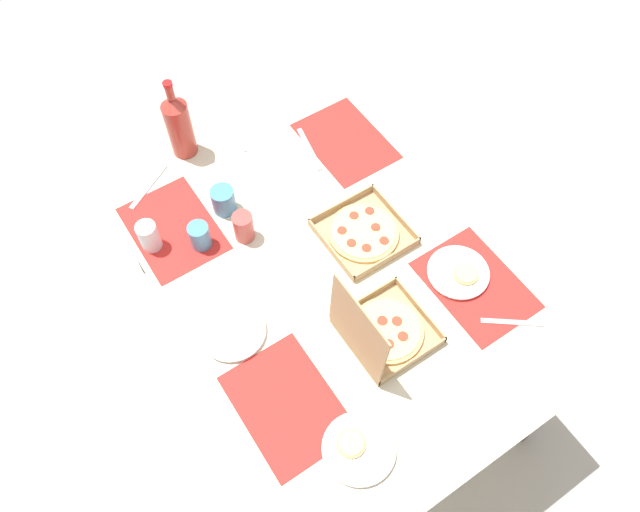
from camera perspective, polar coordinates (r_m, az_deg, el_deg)
The scene contains 20 objects.
ground_plane at distance 2.65m, azimuth -0.00°, elevation -8.15°, with size 6.00×6.00×0.00m, color beige.
dining_table at distance 2.09m, azimuth -0.00°, elevation -1.35°, with size 1.60×1.00×0.72m.
placemat_near_left at distance 2.02m, azimuth 14.11°, elevation -2.60°, with size 0.36×0.26×0.00m, color red.
placemat_near_right at distance 2.31m, azimuth 2.36°, elevation 10.53°, with size 0.36×0.26×0.00m, color red.
placemat_far_left at distance 1.80m, azimuth -3.05°, elevation -13.50°, with size 0.36×0.26×0.00m, color red.
placemat_far_right at distance 2.13m, azimuth -13.37°, elevation 2.48°, with size 0.36×0.26×0.00m, color red.
pizza_box_corner_right at distance 1.85m, azimuth 5.65°, elevation -6.81°, with size 0.25×0.25×0.29m.
pizza_box_edge_far at distance 2.05m, azimuth 4.03°, elevation 2.16°, with size 0.27×0.27×0.04m.
plate_near_left at distance 1.76m, azimuth 3.52°, elevation -17.25°, with size 0.20×0.20×0.03m.
plate_far_right at distance 2.02m, azimuth 12.66°, elevation -1.53°, with size 0.20×0.20×0.03m.
plate_near_right at distance 1.89m, azimuth -8.05°, elevation -6.88°, with size 0.20×0.20×0.02m.
soda_bottle at distance 2.23m, azimuth -12.88°, elevation 11.71°, with size 0.09×0.09×0.32m.
cup_dark at distance 2.03m, azimuth -11.01°, elevation 1.82°, with size 0.07×0.07×0.09m, color teal.
cup_clear_right at distance 2.02m, azimuth -7.05°, elevation 2.69°, with size 0.07×0.07×0.11m, color #BF4742.
cup_red at distance 2.10m, azimuth -8.89°, elevation 5.10°, with size 0.08×0.08×0.09m, color teal.
cup_clear_left at distance 2.06m, azimuth -15.47°, elevation 1.77°, with size 0.07×0.07×0.11m, color silver.
knife_by_far_left at distance 2.28m, azimuth -0.98°, elevation 9.82°, with size 0.21×0.02×0.01m, color #B7B7BC.
fork_by_far_right at distance 2.35m, azimuth -7.03°, elevation 11.24°, with size 0.19×0.02×0.01m, color #B7B7BC.
fork_by_near_left at distance 1.98m, azimuth 17.27°, elevation -5.85°, with size 0.19×0.02×0.01m, color #B7B7BC.
knife_by_near_right at distance 2.25m, azimuth -15.52°, elevation 6.17°, with size 0.21×0.02×0.01m, color #B7B7BC.
Camera 1 is at (-0.87, 0.58, 2.44)m, focal length 34.76 mm.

